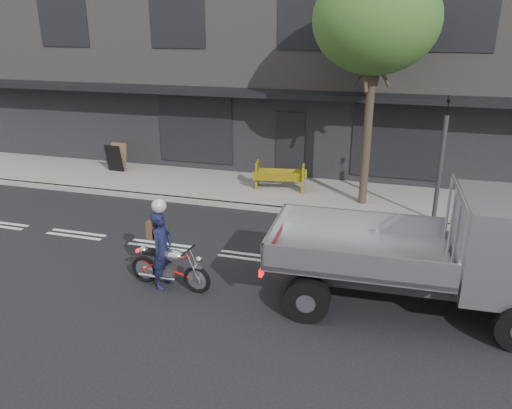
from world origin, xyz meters
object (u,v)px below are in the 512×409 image
(street_tree, at_px, (376,20))
(motorcycle, at_px, (170,266))
(construction_barrier, at_px, (278,178))
(sandwich_board, at_px, (114,158))
(flatbed_ute, at_px, (484,247))
(rider, at_px, (162,250))
(traffic_light_pole, at_px, (440,167))

(street_tree, bearing_deg, motorcycle, -119.62)
(construction_barrier, distance_m, sandwich_board, 6.24)
(flatbed_ute, bearing_deg, street_tree, 113.22)
(flatbed_ute, bearing_deg, sandwich_board, 149.30)
(motorcycle, xyz_separation_m, construction_barrier, (0.75, 6.31, 0.11))
(flatbed_ute, bearing_deg, construction_barrier, 130.52)
(flatbed_ute, distance_m, sandwich_board, 13.04)
(sandwich_board, bearing_deg, rider, -49.27)
(traffic_light_pole, distance_m, flatbed_ute, 4.57)
(motorcycle, xyz_separation_m, sandwich_board, (-5.46, 6.88, 0.15))
(construction_barrier, relative_size, sandwich_board, 1.65)
(traffic_light_pole, relative_size, sandwich_board, 3.55)
(traffic_light_pole, height_order, construction_barrier, traffic_light_pole)
(rider, bearing_deg, construction_barrier, -3.42)
(street_tree, xyz_separation_m, sandwich_board, (-8.88, 0.86, -4.63))
(motorcycle, distance_m, rider, 0.37)
(street_tree, relative_size, rider, 4.06)
(sandwich_board, bearing_deg, flatbed_ute, -25.60)
(flatbed_ute, relative_size, construction_barrier, 3.33)
(motorcycle, height_order, flatbed_ute, flatbed_ute)
(street_tree, distance_m, motorcycle, 8.42)
(street_tree, height_order, traffic_light_pole, street_tree)
(sandwich_board, bearing_deg, construction_barrier, -2.14)
(sandwich_board, bearing_deg, street_tree, -2.47)
(construction_barrier, bearing_deg, rider, -98.09)
(sandwich_board, bearing_deg, motorcycle, -48.49)
(motorcycle, relative_size, flatbed_ute, 0.34)
(traffic_light_pole, height_order, sandwich_board, traffic_light_pole)
(street_tree, height_order, flatbed_ute, street_tree)
(rider, xyz_separation_m, construction_barrier, (0.90, 6.31, -0.23))
(traffic_light_pole, distance_m, construction_barrier, 4.92)
(street_tree, distance_m, construction_barrier, 5.39)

